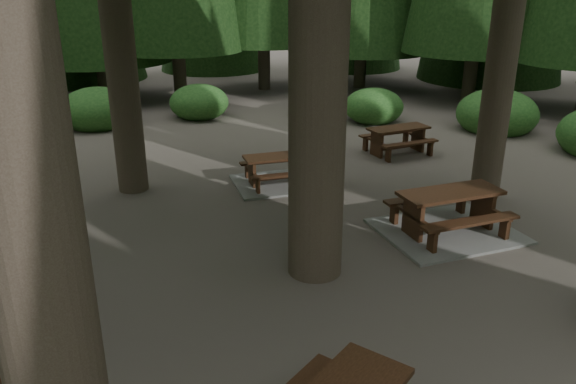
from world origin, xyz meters
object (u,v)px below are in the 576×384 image
object	(u,v)px
picnic_table_b	(3,319)
picnic_table_d	(398,136)
picnic_table_a	(448,218)
picnic_table_c	(279,175)

from	to	relation	value
picnic_table_b	picnic_table_d	world-z (taller)	picnic_table_d
picnic_table_b	picnic_table_a	bearing A→B (deg)	-70.13
picnic_table_d	picnic_table_a	bearing A→B (deg)	-114.34
picnic_table_d	picnic_table_c	bearing A→B (deg)	-166.62
picnic_table_a	picnic_table_b	bearing A→B (deg)	-171.74
picnic_table_b	picnic_table_d	bearing A→B (deg)	-45.74
picnic_table_a	picnic_table_d	size ratio (longest dim) A/B	1.39
picnic_table_a	picnic_table_b	world-z (taller)	picnic_table_a
picnic_table_a	picnic_table_b	xyz separation A→B (m)	(-7.20, -1.05, 0.18)
picnic_table_a	picnic_table_c	world-z (taller)	picnic_table_a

